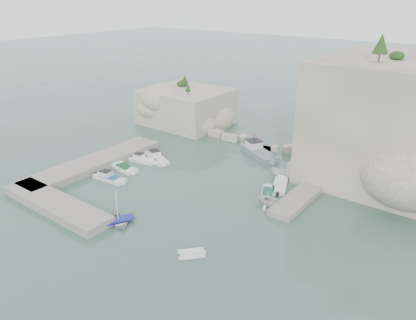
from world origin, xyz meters
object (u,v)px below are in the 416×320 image
Objects in this scene: tender_east_b at (268,195)px; tender_east_d at (285,179)px; motorboat_a at (156,160)px; tender_east_c at (280,188)px; inflatable_dinghy at (191,255)px; rowboat at (119,223)px; work_boat at (259,155)px; motorboat_d at (110,180)px; motorboat_b at (143,162)px; motorboat_c at (124,169)px; tender_east_a at (268,205)px.

tender_east_d is (-0.46, 6.06, 0.00)m from tender_east_b.
tender_east_c is at bearing 31.45° from motorboat_a.
tender_east_d reaches higher than inflatable_dinghy.
tender_east_b is at bearing 169.15° from tender_east_d.
rowboat is 0.45× the size of work_boat.
rowboat is (10.08, -7.19, 0.00)m from motorboat_d.
tender_east_b is (10.39, 17.00, 0.00)m from rowboat.
tender_east_b reaches higher than inflatable_dinghy.
work_boat reaches higher than inflatable_dinghy.
motorboat_b is at bearing 95.81° from tender_east_d.
rowboat is at bearing 123.57° from tender_east_b.
motorboat_a is at bearing 94.41° from inflatable_dinghy.
inflatable_dinghy is at bearing 156.35° from tender_east_b.
motorboat_c and tender_east_b have the same top height.
tender_east_a is (22.02, -2.31, 0.00)m from motorboat_a.
inflatable_dinghy is (20.94, -16.54, 0.00)m from motorboat_a.
work_boat is (-8.71, 28.30, 0.00)m from inflatable_dinghy.
motorboat_a is 20.55m from tender_east_b.
tender_east_c is at bearing 13.42° from tender_east_a.
tender_east_b is (-0.39, 16.64, 0.00)m from inflatable_dinghy.
motorboat_d is at bearing -91.30° from work_boat.
tender_east_a is 17.14m from work_boat.
motorboat_b is at bearing 92.73° from motorboat_d.
motorboat_c is at bearing 101.85° from motorboat_d.
rowboat is at bearing -41.40° from motorboat_d.
rowboat is 22.59m from tender_east_c.
work_boat reaches higher than motorboat_a.
motorboat_c is 1.12× the size of tender_east_b.
rowboat reaches higher than tender_east_b.
motorboat_d is at bearing -63.16° from motorboat_c.
tender_east_a is (21.94, 7.41, 0.00)m from motorboat_d.
motorboat_b is at bearing 81.13° from tender_east_c.
tender_east_d is at bearing -8.81° from tender_east_c.
motorboat_a is at bearing -107.94° from work_boat.
tender_east_d is 9.65m from work_boat.
motorboat_c is 0.57× the size of work_boat.
motorboat_d is 1.88× the size of inflatable_dinghy.
inflatable_dinghy is at bearing -16.79° from motorboat_c.
rowboat reaches higher than inflatable_dinghy.
work_boat is (2.07, 28.66, 0.00)m from rowboat.
tender_east_c is at bearing -4.99° from rowboat.
motorboat_b is 0.74× the size of motorboat_a.
rowboat is 0.93× the size of tender_east_d.
motorboat_d is at bearing 90.61° from tender_east_b.
motorboat_d is at bearing 77.63° from rowboat.
tender_east_a is 5.46m from tender_east_c.
rowboat is 18.81m from tender_east_a.
motorboat_d is at bearing -66.32° from motorboat_a.
motorboat_a is at bearing 54.14° from rowboat.
motorboat_b is 1.33× the size of tender_east_a.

